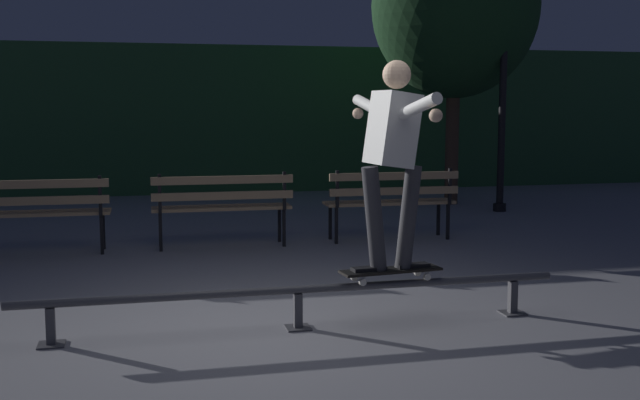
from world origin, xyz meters
name	(u,v)px	position (x,y,z in m)	size (l,w,h in m)	color
ground_plane	(295,324)	(0.00, 0.00, 0.00)	(90.00, 90.00, 0.00)	gray
hedge_backdrop	(196,119)	(0.00, 9.37, 1.37)	(24.00, 1.20, 2.75)	#2D5B33
grind_rail	(298,295)	(0.00, -0.12, 0.25)	(4.07, 0.18, 0.32)	#47474C
skateboard	(391,271)	(0.72, -0.12, 0.40)	(0.80, 0.29, 0.09)	black
skateboarder	(393,147)	(0.72, -0.12, 1.33)	(0.63, 1.40, 1.56)	black
park_bench_leftmost	(34,207)	(-2.23, 3.25, 0.54)	(1.61, 0.44, 0.88)	black
park_bench_left_center	(222,202)	(-0.18, 3.25, 0.54)	(1.61, 0.44, 0.88)	black
park_bench_right_center	(391,197)	(1.86, 3.25, 0.54)	(1.61, 0.44, 0.88)	black
tree_far_right	(455,7)	(3.97, 6.37, 3.23)	(2.71, 2.71, 4.73)	#4C3828
lamp_post_right	(504,49)	(4.35, 5.34, 2.48)	(0.32, 0.32, 3.90)	black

